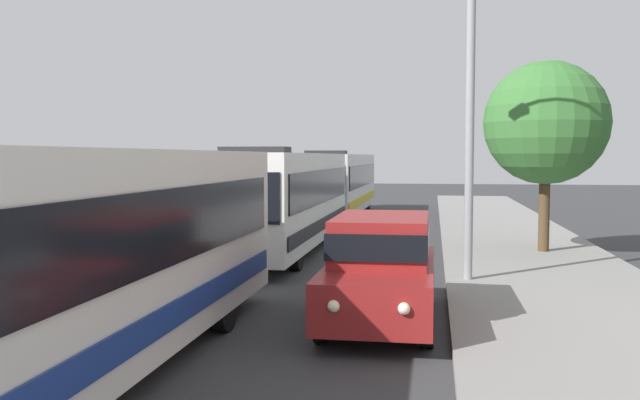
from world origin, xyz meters
The scene contains 6 objects.
bus_lead centered at (-1.30, 12.85, 1.69)m, with size 2.58×11.63×3.21m.
bus_second_in_line centered at (-1.30, 25.66, 1.69)m, with size 2.58×10.87×3.21m.
bus_middle centered at (-1.30, 38.07, 1.69)m, with size 2.58×12.34×3.21m.
white_suv centered at (2.40, 17.14, 1.03)m, with size 1.86×4.86×1.90m.
streetlamp_mid centered at (4.10, 20.94, 5.01)m, with size 5.06×0.28×8.00m.
roadside_tree centered at (6.55, 26.09, 3.93)m, with size 3.63×3.63×5.61m.
Camera 1 is at (3.30, 4.97, 2.96)m, focal length 38.65 mm.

